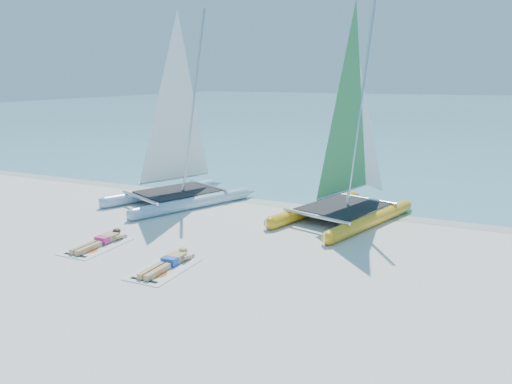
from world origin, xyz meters
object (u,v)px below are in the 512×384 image
Objects in this scene: catamaran_yellow at (354,149)px; sunbather_b at (169,262)px; sunbather_a at (101,240)px; towel_b at (164,269)px; towel_a at (96,246)px; catamaran_blue at (178,145)px.

catamaran_yellow is 6.95m from sunbather_b.
sunbather_a is (-5.33, -5.47, -2.05)m from catamaran_yellow.
catamaran_yellow is at bearing 65.71° from towel_b.
sunbather_b reaches higher than towel_a.
sunbather_a is 1.00× the size of sunbather_b.
towel_a is at bearing -90.00° from sunbather_a.
catamaran_yellow is 3.72× the size of towel_b.
towel_b is at bearing -90.00° from sunbather_b.
sunbather_a is at bearing 163.61° from towel_b.
towel_a is 2.56m from sunbather_b.
towel_b is at bearing -16.39° from sunbather_a.
catamaran_yellow is at bearing 31.43° from catamaran_blue.
sunbather_b is at bearing -12.31° from sunbather_a.
sunbather_a and sunbather_b have the same top height.
towel_b is 1.07× the size of sunbather_b.
sunbather_b is at bearing -97.90° from catamaran_yellow.
sunbather_b is (3.16, -5.26, -1.93)m from catamaran_blue.
catamaran_yellow is 7.91m from sunbather_a.
catamaran_yellow reaches higher than catamaran_blue.
towel_a is (0.63, -4.90, -2.04)m from catamaran_blue.
catamaran_yellow reaches higher than towel_b.
catamaran_yellow is 3.99× the size of sunbather_b.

